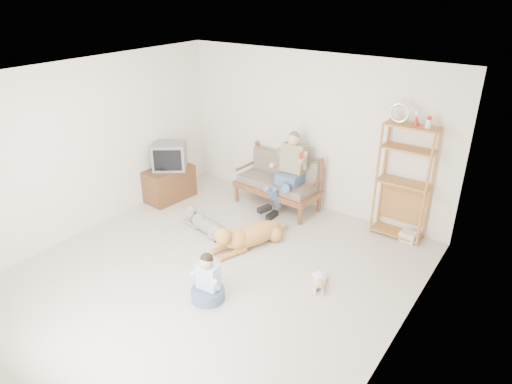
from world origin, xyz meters
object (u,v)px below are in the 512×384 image
Objects in this scene: loveseat at (279,180)px; golden_retriever at (248,236)px; etagere at (404,182)px; tv_stand at (169,184)px.

golden_retriever is at bearing -71.95° from loveseat.
etagere reaches higher than loveseat.
loveseat reaches higher than golden_retriever.
golden_retriever is (2.19, -0.54, -0.11)m from tv_stand.
etagere reaches higher than tv_stand.
etagere is 2.26× the size of tv_stand.
tv_stand is (-1.81, -0.94, -0.19)m from loveseat.
tv_stand is 2.25m from golden_retriever.
loveseat is 1.63× the size of tv_stand.
tv_stand is (-3.94, -1.10, -0.64)m from etagere.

